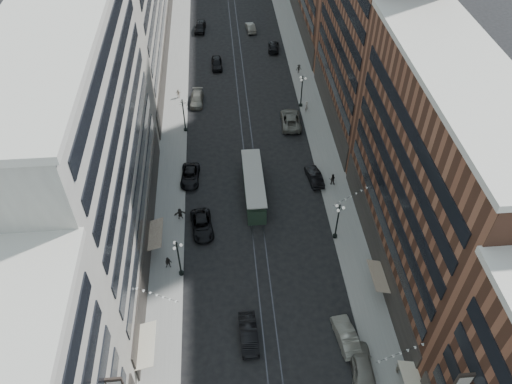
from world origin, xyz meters
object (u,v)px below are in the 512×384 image
object	(u,v)px
car_5	(249,334)
car_9	(200,27)
car_13	(217,63)
streetcar	(254,186)
pedestrian_6	(178,93)
car_11	(291,120)
lamppost_se_mid	(302,90)
car_14	(251,27)
car_extra_0	(346,336)
car_8	(197,99)
lamppost_se_far	(338,220)
pedestrian_5	(180,214)
pedestrian_8	(306,106)
lamppost_sw_far	(179,257)
lamppost_sw_mid	(184,114)
pedestrian_2	(168,263)
pedestrian_7	(332,179)
pedestrian_9	(299,69)
car_10	(314,176)
pedestrian_4	(398,368)
car_2	(202,225)
car_4	(362,364)
car_12	(273,47)
car_7	(190,176)

from	to	relation	value
car_5	car_9	size ratio (longest dim) A/B	1.00
car_13	streetcar	bearing A→B (deg)	-84.47
pedestrian_6	car_11	bearing A→B (deg)	159.78
lamppost_se_mid	car_14	world-z (taller)	lamppost_se_mid
car_extra_0	car_8	bearing A→B (deg)	-78.39
car_9	car_14	bearing A→B (deg)	0.99
car_14	car_extra_0	distance (m)	68.91
lamppost_se_far	pedestrian_5	world-z (taller)	lamppost_se_far
car_5	pedestrian_8	distance (m)	40.85
car_9	lamppost_sw_far	bearing A→B (deg)	-86.13
car_5	lamppost_sw_mid	bearing A→B (deg)	99.05
lamppost_sw_far	pedestrian_2	xyz separation A→B (m)	(-1.42, 1.08, -2.13)
lamppost_se_far	lamppost_se_mid	xyz separation A→B (m)	(0.00, 28.00, 0.00)
lamppost_se_far	car_11	world-z (taller)	lamppost_se_far
pedestrian_6	pedestrian_7	bearing A→B (deg)	139.23
pedestrian_2	car_extra_0	bearing A→B (deg)	-28.55
lamppost_sw_far	pedestrian_9	xyz separation A→B (m)	(19.57, 42.20, -2.16)
streetcar	car_extra_0	bearing A→B (deg)	-71.00
car_9	car_10	size ratio (longest dim) A/B	1.08
car_14	car_9	bearing A→B (deg)	-10.36
pedestrian_4	car_11	distance (m)	41.11
car_2	car_5	world-z (taller)	car_5
pedestrian_4	pedestrian_6	bearing A→B (deg)	20.54
car_5	pedestrian_2	distance (m)	12.82
lamppost_se_mid	car_10	size ratio (longest dim) A/B	1.21
lamppost_se_mid	car_5	bearing A→B (deg)	-105.69
lamppost_sw_mid	pedestrian_6	distance (m)	9.49
car_4	lamppost_sw_mid	bearing A→B (deg)	-62.74
car_8	pedestrian_9	distance (m)	19.41
lamppost_se_mid	car_11	world-z (taller)	lamppost_se_mid
car_12	pedestrian_6	distance (m)	22.83
pedestrian_9	car_7	bearing A→B (deg)	-136.39
pedestrian_4	car_9	size ratio (longest dim) A/B	0.31
streetcar	car_9	world-z (taller)	streetcar
car_9	car_13	world-z (taller)	car_9
car_9	pedestrian_6	bearing A→B (deg)	-92.49
pedestrian_2	car_11	xyz separation A→B (m)	(17.56, 26.32, -0.10)
car_9	car_11	distance (m)	35.46
lamppost_sw_mid	car_14	size ratio (longest dim) A/B	1.24
lamppost_sw_mid	car_10	distance (m)	21.80
pedestrian_8	lamppost_se_far	bearing A→B (deg)	47.15
lamppost_se_far	car_10	bearing A→B (deg)	94.42
pedestrian_5	pedestrian_6	distance (m)	27.47
car_7	car_12	distance (m)	38.25
pedestrian_2	car_11	size ratio (longest dim) A/B	0.26
pedestrian_6	car_2	bearing A→B (deg)	103.59
car_5	pedestrian_7	size ratio (longest dim) A/B	2.93
car_5	car_11	size ratio (longest dim) A/B	0.79
pedestrian_2	car_11	distance (m)	31.64
lamppost_sw_far	pedestrian_6	xyz separation A→B (m)	(-1.27, 36.15, -2.20)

